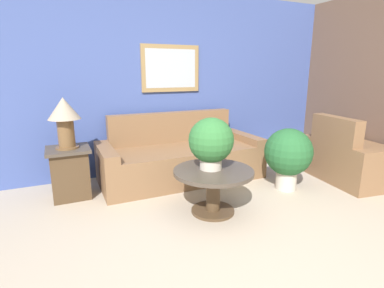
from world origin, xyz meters
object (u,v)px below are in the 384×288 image
Objects in this scene: side_table at (70,172)px; table_lamp at (64,116)px; coffee_table at (213,182)px; potted_plant_on_table at (211,142)px; couch_main at (181,158)px; potted_plant_floor at (288,154)px; armchair at (354,159)px.

side_table is 1.03× the size of table_lamp.
table_lamp is at bearing 0.00° from side_table.
potted_plant_on_table reaches higher than coffee_table.
coffee_table is at bearing -38.47° from side_table.
couch_main is 4.07× the size of potted_plant_on_table.
couch_main reaches higher than potted_plant_floor.
side_table is 0.77× the size of potted_plant_floor.
couch_main is at bearing 85.23° from coffee_table.
armchair is 1.12m from potted_plant_floor.
coffee_table is at bearing -171.01° from potted_plant_floor.
potted_plant_floor is (1.07, -0.94, 0.17)m from couch_main.
side_table is (-1.44, -0.05, 0.02)m from couch_main.
table_lamp is (-1.35, 1.07, 0.64)m from coffee_table.
armchair is at bearing 0.81° from potted_plant_on_table.
potted_plant_on_table is (-0.11, -1.08, 0.48)m from couch_main.
potted_plant_on_table is at bearing -37.60° from side_table.
side_table is at bearing 141.53° from coffee_table.
table_lamp is (-3.61, 1.00, 0.70)m from armchair.
table_lamp reaches higher than potted_plant_on_table.
table_lamp is 0.75× the size of potted_plant_floor.
armchair is at bearing -15.45° from side_table.
side_table is 0.68m from table_lamp.
armchair is 2.29× the size of potted_plant_on_table.
table_lamp reaches higher than armchair.
coffee_table is (-0.09, -1.13, 0.06)m from couch_main.
potted_plant_on_table is (1.34, -1.03, 0.46)m from side_table.
potted_plant_floor is (2.51, -0.89, 0.15)m from side_table.
potted_plant_floor reaches higher than side_table.
table_lamp reaches higher than potted_plant_floor.
couch_main is 2.41m from armchair.
potted_plant_on_table is at bearing 98.73° from armchair.
couch_main is at bearing 84.46° from potted_plant_on_table.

